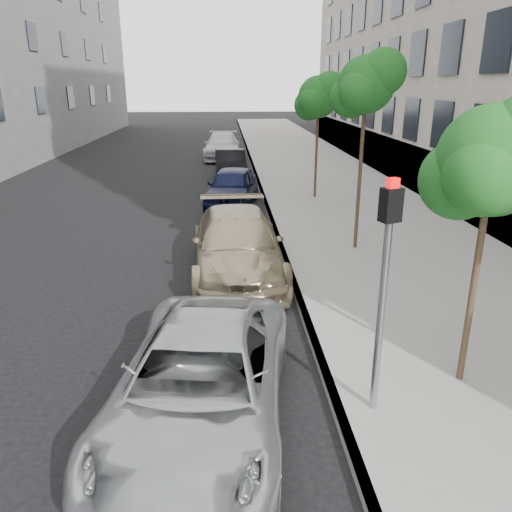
{
  "coord_description": "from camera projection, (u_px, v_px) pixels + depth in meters",
  "views": [
    {
      "loc": [
        -0.34,
        -4.95,
        4.45
      ],
      "look_at": [
        0.17,
        3.51,
        1.5
      ],
      "focal_mm": 35.0,
      "sensor_mm": 36.0,
      "label": 1
    }
  ],
  "objects": [
    {
      "name": "minivan",
      "position": [
        201.0,
        383.0,
        6.63
      ],
      "size": [
        2.84,
        5.08,
        1.34
      ],
      "primitive_type": "imported",
      "rotation": [
        0.0,
        0.0,
        -0.13
      ],
      "color": "#ADB0B2",
      "rests_on": "ground"
    },
    {
      "name": "ground",
      "position": [
        259.0,
        464.0,
        6.14
      ],
      "size": [
        160.0,
        160.0,
        0.0
      ],
      "primitive_type": "plane",
      "color": "black",
      "rests_on": "ground"
    },
    {
      "name": "tree_far",
      "position": [
        319.0,
        97.0,
        18.7
      ],
      "size": [
        1.85,
        1.65,
        4.73
      ],
      "color": "#38281C",
      "rests_on": "sidewalk"
    },
    {
      "name": "sidewalk",
      "position": [
        305.0,
        162.0,
        28.99
      ],
      "size": [
        6.4,
        72.0,
        0.14
      ],
      "primitive_type": "cube",
      "color": "gray",
      "rests_on": "ground"
    },
    {
      "name": "suv",
      "position": [
        237.0,
        245.0,
        12.03
      ],
      "size": [
        2.28,
        5.27,
        1.51
      ],
      "primitive_type": "imported",
      "rotation": [
        0.0,
        0.0,
        0.03
      ],
      "color": "tan",
      "rests_on": "ground"
    },
    {
      "name": "curb",
      "position": [
        252.0,
        163.0,
        28.81
      ],
      "size": [
        0.15,
        72.0,
        0.14
      ],
      "primitive_type": "cube",
      "color": "#9E9B93",
      "rests_on": "ground"
    },
    {
      "name": "tree_near",
      "position": [
        495.0,
        160.0,
        6.6
      ],
      "size": [
        1.81,
        1.61,
        4.23
      ],
      "color": "#38281C",
      "rests_on": "sidewalk"
    },
    {
      "name": "signal_pole",
      "position": [
        385.0,
        273.0,
        6.35
      ],
      "size": [
        0.29,
        0.25,
        3.23
      ],
      "rotation": [
        0.0,
        0.0,
        0.35
      ],
      "color": "#939699",
      "rests_on": "sidewalk"
    },
    {
      "name": "sedan_black",
      "position": [
        230.0,
        164.0,
        24.4
      ],
      "size": [
        1.58,
        4.15,
        1.35
      ],
      "primitive_type": "imported",
      "rotation": [
        0.0,
        0.0,
        0.04
      ],
      "color": "black",
      "rests_on": "ground"
    },
    {
      "name": "sedan_blue",
      "position": [
        232.0,
        187.0,
        18.92
      ],
      "size": [
        2.37,
        4.42,
        1.43
      ],
      "primitive_type": "imported",
      "rotation": [
        0.0,
        0.0,
        -0.17
      ],
      "color": "black",
      "rests_on": "ground"
    },
    {
      "name": "tree_mid",
      "position": [
        367.0,
        85.0,
        12.43
      ],
      "size": [
        1.76,
        1.56,
        5.14
      ],
      "color": "#38281C",
      "rests_on": "sidewalk"
    },
    {
      "name": "sedan_rear",
      "position": [
        222.0,
        146.0,
        30.66
      ],
      "size": [
        2.28,
        5.31,
        1.53
      ],
      "primitive_type": "imported",
      "rotation": [
        0.0,
        0.0,
        -0.03
      ],
      "color": "#B4B7BD",
      "rests_on": "ground"
    }
  ]
}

